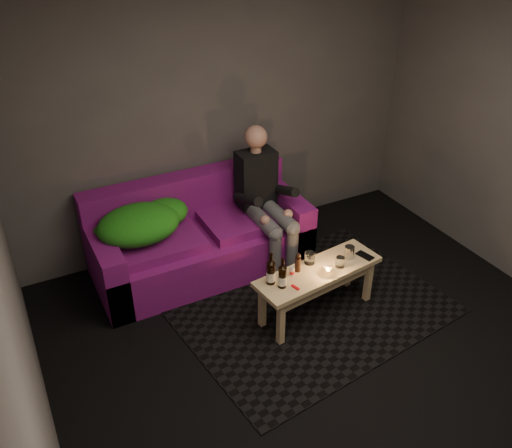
{
  "coord_description": "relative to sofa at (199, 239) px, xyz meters",
  "views": [
    {
      "loc": [
        -1.9,
        -2.09,
        3.01
      ],
      "look_at": [
        -0.07,
        1.41,
        0.57
      ],
      "focal_mm": 38.0,
      "sensor_mm": 36.0,
      "label": 1
    }
  ],
  "objects": [
    {
      "name": "red_lighter",
      "position": [
        0.31,
        -1.18,
        0.15
      ],
      "size": [
        0.04,
        0.08,
        0.01
      ],
      "primitive_type": "cube",
      "rotation": [
        0.0,
        0.0,
        0.28
      ],
      "color": "red",
      "rests_on": "coffee_table"
    },
    {
      "name": "sofa",
      "position": [
        0.0,
        0.0,
        0.0
      ],
      "size": [
        1.92,
        0.87,
        0.83
      ],
      "color": "#73107C",
      "rests_on": "floor"
    },
    {
      "name": "pepper_mill",
      "position": [
        0.44,
        -1.0,
        0.21
      ],
      "size": [
        0.05,
        0.05,
        0.13
      ],
      "primitive_type": "cylinder",
      "rotation": [
        0.0,
        0.0,
        0.18
      ],
      "color": "black",
      "rests_on": "coffee_table"
    },
    {
      "name": "floor",
      "position": [
        0.45,
        -1.82,
        -0.3
      ],
      "size": [
        4.5,
        4.5,
        0.0
      ],
      "primitive_type": "plane",
      "color": "black",
      "rests_on": "ground"
    },
    {
      "name": "person",
      "position": [
        0.59,
        -0.16,
        0.37
      ],
      "size": [
        0.35,
        0.8,
        1.28
      ],
      "color": "black",
      "rests_on": "sofa"
    },
    {
      "name": "beer_bottle_b",
      "position": [
        0.23,
        -1.11,
        0.24
      ],
      "size": [
        0.07,
        0.07,
        0.26
      ],
      "color": "black",
      "rests_on": "coffee_table"
    },
    {
      "name": "tumbler_front",
      "position": [
        0.77,
        -1.1,
        0.19
      ],
      "size": [
        0.08,
        0.08,
        0.09
      ],
      "primitive_type": "cylinder",
      "rotation": [
        0.0,
        0.0,
        -0.15
      ],
      "color": "white",
      "rests_on": "coffee_table"
    },
    {
      "name": "coffee_table",
      "position": [
        0.6,
        -1.06,
        0.06
      ],
      "size": [
        1.12,
        0.47,
        0.44
      ],
      "rotation": [
        0.0,
        0.0,
        0.12
      ],
      "color": "tan",
      "rests_on": "rug"
    },
    {
      "name": "smartphone",
      "position": [
        1.04,
        -1.08,
        0.15
      ],
      "size": [
        0.11,
        0.16,
        0.01
      ],
      "primitive_type": "cube",
      "rotation": [
        0.0,
        0.0,
        0.25
      ],
      "color": "black",
      "rests_on": "coffee_table"
    },
    {
      "name": "tumbler_back",
      "position": [
        0.58,
        -0.95,
        0.19
      ],
      "size": [
        0.11,
        0.11,
        0.1
      ],
      "primitive_type": "cylinder",
      "rotation": [
        0.0,
        0.0,
        0.31
      ],
      "color": "white",
      "rests_on": "coffee_table"
    },
    {
      "name": "rug",
      "position": [
        0.6,
        -1.01,
        -0.29
      ],
      "size": [
        2.34,
        1.83,
        0.01
      ],
      "primitive_type": "cube",
      "rotation": [
        0.0,
        0.0,
        0.12
      ],
      "color": "black",
      "rests_on": "floor"
    },
    {
      "name": "salt_shaker",
      "position": [
        0.37,
        -1.02,
        0.18
      ],
      "size": [
        0.04,
        0.04,
        0.08
      ],
      "primitive_type": "cylinder",
      "rotation": [
        0.0,
        0.0,
        0.05
      ],
      "color": "silver",
      "rests_on": "coffee_table"
    },
    {
      "name": "tealight",
      "position": [
        0.64,
        -1.13,
        0.17
      ],
      "size": [
        0.07,
        0.07,
        0.05
      ],
      "color": "white",
      "rests_on": "coffee_table"
    },
    {
      "name": "steel_cup",
      "position": [
        0.91,
        -1.04,
        0.2
      ],
      "size": [
        0.1,
        0.1,
        0.11
      ],
      "primitive_type": "cylinder",
      "rotation": [
        0.0,
        0.0,
        0.25
      ],
      "color": "#AFB2B6",
      "rests_on": "coffee_table"
    },
    {
      "name": "beer_bottle_a",
      "position": [
        0.18,
        -1.03,
        0.24
      ],
      "size": [
        0.07,
        0.07,
        0.28
      ],
      "color": "black",
      "rests_on": "coffee_table"
    },
    {
      "name": "room",
      "position": [
        0.45,
        -1.35,
        1.34
      ],
      "size": [
        4.5,
        4.5,
        4.5
      ],
      "color": "silver",
      "rests_on": "ground"
    },
    {
      "name": "green_blanket",
      "position": [
        -0.5,
        -0.01,
        0.32
      ],
      "size": [
        0.85,
        0.58,
        0.29
      ],
      "color": "#167A16",
      "rests_on": "sofa"
    }
  ]
}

